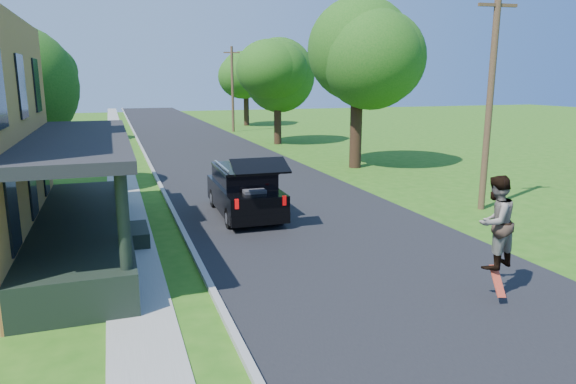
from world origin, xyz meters
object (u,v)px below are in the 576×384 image
object	(u,v)px
black_suv	(245,191)
utility_pole_near	(490,100)
skateboarder	(495,222)
tree_right_near	(357,54)

from	to	relation	value
black_suv	utility_pole_near	distance (m)	9.04
black_suv	utility_pole_near	xyz separation A→B (m)	(8.29, -1.94, 3.03)
utility_pole_near	black_suv	bearing A→B (deg)	173.01
skateboarder	tree_right_near	xyz separation A→B (m)	(4.68, 16.08, 4.21)
skateboarder	utility_pole_near	world-z (taller)	utility_pole_near
black_suv	utility_pole_near	world-z (taller)	utility_pole_near
black_suv	tree_right_near	distance (m)	12.19
black_suv	skateboarder	size ratio (longest dim) A/B	2.44
utility_pole_near	skateboarder	bearing A→B (deg)	-121.93
black_suv	utility_pole_near	size ratio (longest dim) A/B	0.64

